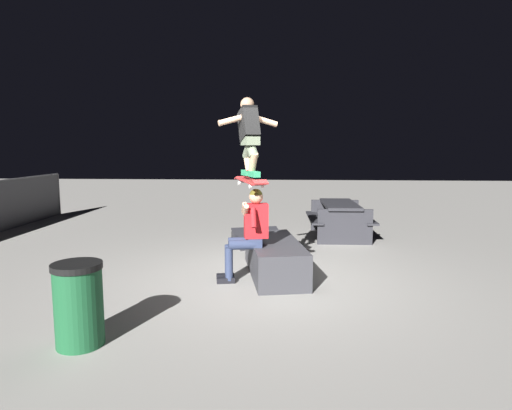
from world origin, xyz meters
name	(u,v)px	position (x,y,z in m)	size (l,w,h in m)	color
ground_plane	(264,280)	(0.00, 0.00, 0.00)	(40.00, 40.00, 0.00)	gray
ledge_box_main	(275,258)	(0.29, -0.14, 0.26)	(1.88, 0.73, 0.52)	#38383D
person_sitting_on_ledge	(249,230)	(-0.03, 0.23, 0.76)	(0.60, 0.78, 1.35)	#2D3856
skateboard	(250,181)	(-0.01, 0.20, 1.46)	(1.02, 0.56, 0.13)	#B72D2D
skater_airborne	(249,133)	(0.05, 0.23, 2.15)	(0.63, 0.85, 1.12)	#2D9E66
kicker_ramp	(259,241)	(2.42, 0.20, 0.06)	(1.32, 1.26, 0.34)	#28282D
picnic_table_back	(339,214)	(3.23, -1.50, 0.50)	(1.72, 1.37, 0.75)	#28282D
trash_bin	(79,304)	(-2.23, 1.73, 0.42)	(0.48, 0.48, 0.83)	#19512D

